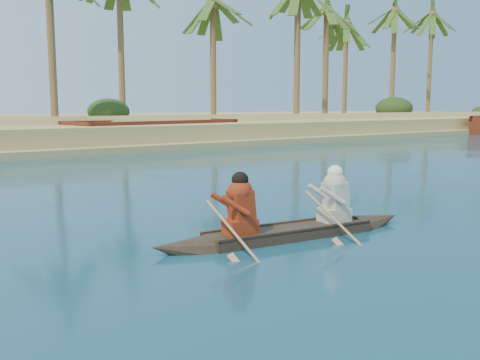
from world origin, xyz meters
TOP-DOWN VIEW (x-y plane):
  - sandy_embankment at (0.00, 46.89)m, footprint 150.00×51.00m
  - palm_grove at (0.00, 35.00)m, footprint 110.00×14.00m
  - shrub_cluster at (0.00, 31.50)m, footprint 100.00×6.00m
  - canoe at (-8.00, 4.80)m, footprint 5.28×1.41m
  - barge_mid at (1.13, 27.00)m, footprint 10.98×4.87m

SIDE VIEW (x-z plane):
  - canoe at x=-8.00m, z-range -0.44..1.00m
  - sandy_embankment at x=0.00m, z-range -0.22..1.28m
  - barge_mid at x=1.13m, z-range -0.27..1.50m
  - shrub_cluster at x=0.00m, z-range 0.00..2.40m
  - palm_grove at x=0.00m, z-range 0.00..16.00m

